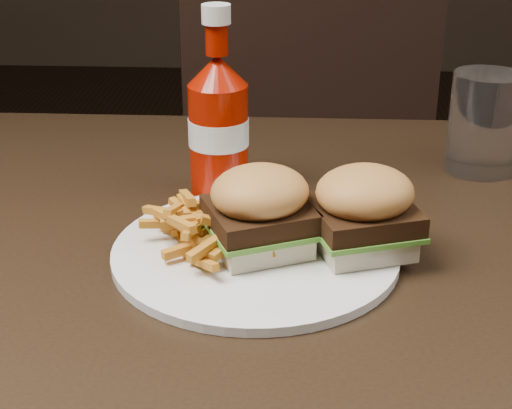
{
  "coord_description": "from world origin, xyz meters",
  "views": [
    {
      "loc": [
        -0.02,
        -0.67,
        1.11
      ],
      "look_at": [
        -0.06,
        -0.01,
        0.8
      ],
      "focal_mm": 55.0,
      "sensor_mm": 36.0,
      "label": 1
    }
  ],
  "objects_px": {
    "chair_far": "(288,191)",
    "dining_table": "(318,268)",
    "plate": "(255,252)",
    "ketchup_bottle": "(219,142)",
    "tumbler": "(483,126)"
  },
  "relations": [
    {
      "from": "chair_far",
      "to": "dining_table",
      "type": "bearing_deg",
      "value": 81.97
    },
    {
      "from": "chair_far",
      "to": "plate",
      "type": "relative_size",
      "value": 1.74
    },
    {
      "from": "dining_table",
      "to": "chair_far",
      "type": "relative_size",
      "value": 2.55
    },
    {
      "from": "ketchup_bottle",
      "to": "chair_far",
      "type": "bearing_deg",
      "value": 84.55
    },
    {
      "from": "dining_table",
      "to": "ketchup_bottle",
      "type": "distance_m",
      "value": 0.19
    },
    {
      "from": "plate",
      "to": "chair_far",
      "type": "bearing_deg",
      "value": 88.56
    },
    {
      "from": "tumbler",
      "to": "chair_far",
      "type": "bearing_deg",
      "value": 109.7
    },
    {
      "from": "ketchup_bottle",
      "to": "tumbler",
      "type": "distance_m",
      "value": 0.31
    },
    {
      "from": "chair_far",
      "to": "ketchup_bottle",
      "type": "distance_m",
      "value": 0.83
    },
    {
      "from": "dining_table",
      "to": "tumbler",
      "type": "bearing_deg",
      "value": 47.96
    },
    {
      "from": "dining_table",
      "to": "ketchup_bottle",
      "type": "bearing_deg",
      "value": 129.61
    },
    {
      "from": "chair_far",
      "to": "ketchup_bottle",
      "type": "xyz_separation_m",
      "value": [
        -0.07,
        -0.73,
        0.38
      ]
    },
    {
      "from": "plate",
      "to": "ketchup_bottle",
      "type": "xyz_separation_m",
      "value": [
        -0.05,
        0.15,
        0.06
      ]
    },
    {
      "from": "plate",
      "to": "tumbler",
      "type": "height_order",
      "value": "tumbler"
    },
    {
      "from": "dining_table",
      "to": "ketchup_bottle",
      "type": "height_order",
      "value": "ketchup_bottle"
    }
  ]
}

